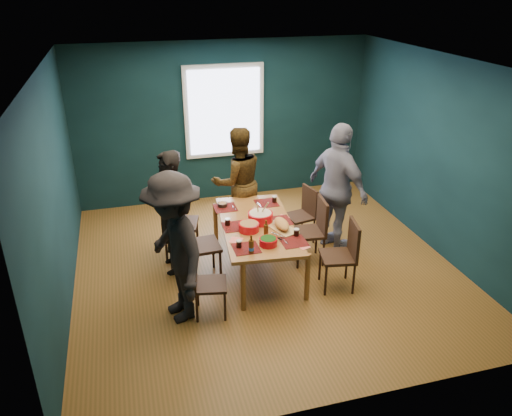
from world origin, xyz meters
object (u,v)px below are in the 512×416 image
Objects in this scene: chair_right_near at (345,250)px; bowl_dumpling at (260,217)px; person_back at (238,182)px; bowl_salad at (249,227)px; bowl_herbs at (268,241)px; chair_left_near at (203,279)px; person_far_left at (170,213)px; chair_left_far at (174,217)px; person_near_left at (175,249)px; dining_table at (257,228)px; person_right at (338,188)px; cutting_board at (282,225)px; chair_right_mid at (315,226)px; chair_left_mid at (195,240)px; chair_right_far at (304,210)px.

bowl_dumpling reaches higher than chair_right_near.
person_back reaches higher than bowl_salad.
person_back is 1.71m from bowl_herbs.
chair_left_near is at bearing -166.63° from chair_right_near.
bowl_dumpling is (1.13, -0.28, -0.07)m from person_far_left.
person_far_left is 1.17m from bowl_dumpling.
person_far_left reaches higher than chair_left_near.
person_back is at bearing 76.35° from chair_left_near.
bowl_salad is (0.86, -0.85, 0.16)m from chair_left_far.
dining_table is at bearing 109.77° from person_near_left.
cutting_board is at bearing 98.45° from person_right.
chair_right_mid is at bearing 78.76° from person_far_left.
cutting_board is (0.21, -0.26, -0.02)m from bowl_dumpling.
person_back is at bearing 82.68° from bowl_salad.
bowl_salad is at bearing -29.80° from chair_left_far.
chair_right_near is (1.77, -0.68, -0.04)m from chair_left_mid.
chair_right_near reaches higher than chair_right_far.
bowl_herbs is at bearing -175.87° from chair_right_near.
dining_table is 0.36m from cutting_board.
bowl_salad is at bearing -16.03° from chair_left_mid.
person_right reaches higher than bowl_herbs.
chair_left_far is 3.07× the size of bowl_dumpling.
bowl_salad is at bearing 75.57° from person_back.
cutting_board is (1.27, -0.91, 0.16)m from chair_left_far.
chair_left_mid is 1.12m from cutting_board.
dining_table is at bearing -157.45° from chair_right_far.
person_far_left is at bearing 176.59° from chair_right_mid.
chair_left_mid reaches higher than chair_left_near.
person_right reaches higher than bowl_salad.
chair_right_near is (1.95, -1.37, -0.06)m from chair_left_far.
cutting_board is (-0.99, -0.52, -0.18)m from person_right.
bowl_herbs is 0.38× the size of cutting_board.
bowl_herbs is (-0.84, -0.60, 0.21)m from chair_right_mid.
chair_left_near is 0.97m from bowl_salad.
cutting_board is at bearing -52.14° from bowl_dumpling.
bowl_dumpling is at bearing 150.99° from chair_right_near.
chair_left_far is at bearing 161.84° from person_near_left.
chair_right_mid is at bearing 10.65° from bowl_salad.
bowl_dumpling is (0.06, 0.04, 0.14)m from dining_table.
chair_right_near is at bearing -39.38° from bowl_dumpling.
person_back is at bearing 135.41° from person_near_left.
cutting_board is (-0.56, -0.25, 0.21)m from chair_right_mid.
person_near_left is at bearing -172.46° from bowl_herbs.
person_right is at bearing 17.93° from bowl_salad.
person_back is at bearing 94.92° from dining_table.
person_back reaches higher than chair_right_mid.
person_near_left is at bearing -158.87° from chair_right_far.
chair_right_mid is 1.94m from person_far_left.
person_back reaches higher than cutting_board.
bowl_salad is 0.45× the size of cutting_board.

